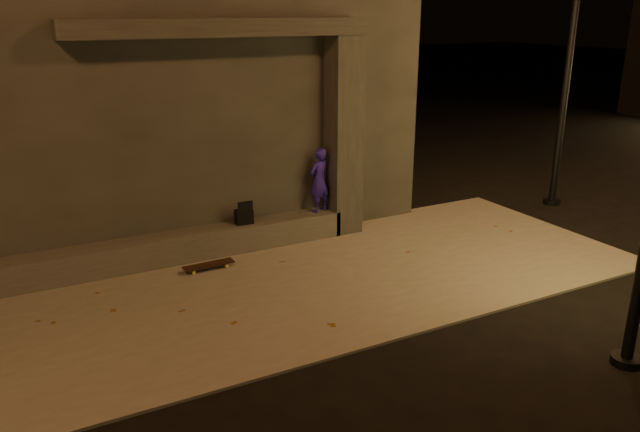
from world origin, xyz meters
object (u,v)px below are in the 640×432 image
column (343,137)px  skateboarder (319,180)px  backpack (244,216)px  skateboard (209,265)px

column → skateboarder: size_ratio=3.02×
column → skateboarder: 0.91m
backpack → column: bearing=1.9°
skateboarder → skateboard: size_ratio=1.41×
skateboarder → skateboard: (-2.38, -0.65, -0.97)m
column → skateboard: bearing=-167.3°
skateboarder → skateboard: skateboarder is taller
skateboarder → skateboard: bearing=-3.0°
backpack → skateboard: 1.22m
column → skateboarder: bearing=180.0°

